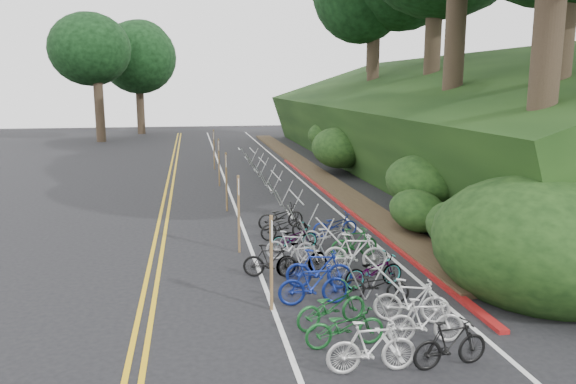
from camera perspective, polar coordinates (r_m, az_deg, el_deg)
name	(u,v)px	position (r m, az deg, el deg)	size (l,w,h in m)	color
ground	(232,316)	(13.41, -5.67, -12.43)	(120.00, 120.00, 0.00)	black
road_markings	(229,216)	(23.05, -5.99, -2.42)	(7.47, 80.00, 0.01)	gold
red_curb	(338,201)	(25.69, 5.06, -0.91)	(0.25, 28.00, 0.10)	maroon
embankment	(427,131)	(34.33, 13.92, 6.05)	(14.30, 48.14, 9.11)	black
bike_rack_front	(382,286)	(13.04, 9.55, -9.37)	(1.13, 2.58, 1.14)	#A2A2A4
bike_racks_rest	(276,182)	(25.96, -1.25, 1.07)	(1.14, 23.00, 1.17)	#A2A2A4
signpost_near	(271,256)	(13.24, -1.71, -6.54)	(0.08, 0.40, 2.32)	brown
signposts_rest	(222,167)	(26.61, -6.70, 2.49)	(0.08, 18.40, 2.50)	brown
bike_front	(271,261)	(15.69, -1.74, -7.01)	(1.58, 0.45, 0.95)	black
bike_valet	(336,264)	(15.44, 4.86, -7.33)	(2.93, 12.59, 1.10)	beige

